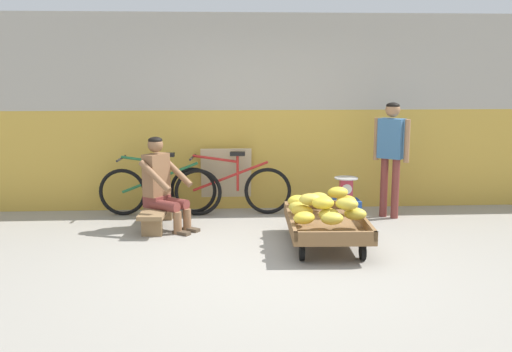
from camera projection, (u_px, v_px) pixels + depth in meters
ground_plane at (272, 266)px, 5.92m from camera, size 80.00×80.00×0.00m
back_wall at (256, 112)px, 8.30m from camera, size 16.00×0.30×2.71m
banana_cart at (326, 225)px, 6.55m from camera, size 0.90×1.47×0.36m
banana_pile at (323, 206)px, 6.52m from camera, size 0.91×1.21×0.26m
low_bench at (157, 212)px, 7.33m from camera, size 0.38×1.12×0.27m
vendor_seated at (162, 184)px, 7.22m from camera, size 0.74×0.68×1.14m
plastic_crate at (345, 211)px, 7.57m from camera, size 0.36×0.28×0.30m
weighing_scale at (346, 188)px, 7.52m from camera, size 0.30×0.30×0.29m
bicycle_near_left at (160, 190)px, 7.92m from camera, size 1.66×0.48×0.86m
bicycle_far_left at (230, 188)px, 8.02m from camera, size 1.66×0.48×0.86m
sign_board at (226, 179)px, 8.24m from camera, size 0.70×0.23×0.88m
customer_adult at (391, 147)px, 7.71m from camera, size 0.40×0.36×1.53m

